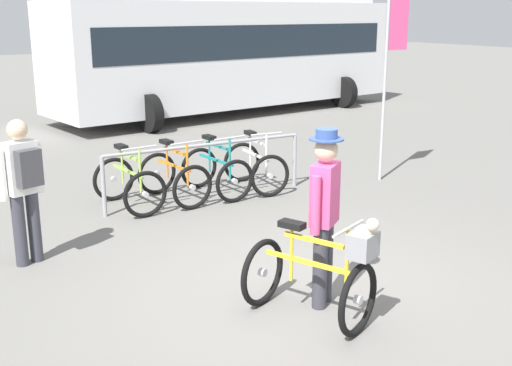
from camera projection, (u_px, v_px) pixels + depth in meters
The scene contains 11 objects.
ground_plane at pixel (298, 288), 6.52m from camera, with size 80.00×80.00×0.00m, color slate.
bike_rack_rail at pixel (206, 157), 9.40m from camera, with size 3.21×0.08×0.88m.
racked_bike_lime at pixel (129, 184), 9.07m from camera, with size 0.78×1.16×0.97m.
racked_bike_orange at pixel (174, 178), 9.41m from camera, with size 0.81×1.19×0.97m.
racked_bike_teal at pixel (216, 172), 9.75m from camera, with size 0.77×1.18×0.98m.
racked_bike_white at pixel (255, 166), 10.09m from camera, with size 0.73×1.13×0.97m.
featured_bicycle at pixel (320, 273), 5.69m from camera, with size 1.04×1.26×1.09m.
person_with_featured_bike at pixel (324, 211), 5.94m from camera, with size 0.44×0.38×1.72m.
pedestrian_with_backpack at pixel (24, 183), 6.93m from camera, with size 0.50×0.41×1.64m.
bus_distant at pixel (229, 50), 17.38m from camera, with size 10.26×4.38×3.08m.
banner_flag at pixel (393, 45), 10.21m from camera, with size 0.45×0.05×3.20m.
Camera 1 is at (-3.38, -4.99, 2.75)m, focal length 44.54 mm.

